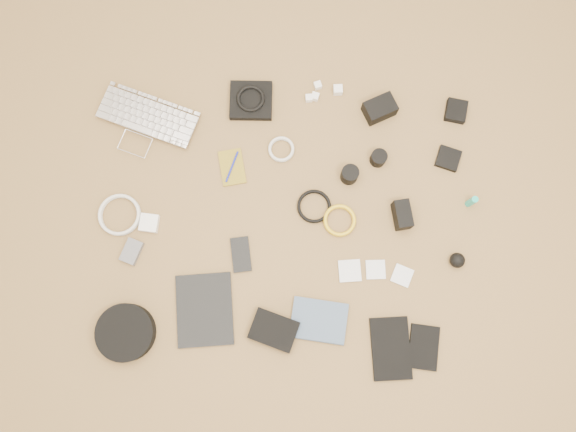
{
  "coord_description": "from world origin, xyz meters",
  "views": [
    {
      "loc": [
        0.01,
        -0.37,
        2.06
      ],
      "look_at": [
        0.01,
        0.01,
        0.02
      ],
      "focal_mm": 35.0,
      "sensor_mm": 36.0,
      "label": 1
    }
  ],
  "objects_px": {
    "paperback": "(316,341)",
    "headphone_case": "(126,333)",
    "tablet": "(205,310)",
    "dslr_camera": "(380,109)",
    "phone": "(241,255)",
    "laptop": "(143,129)"
  },
  "relations": [
    {
      "from": "phone",
      "to": "headphone_case",
      "type": "bearing_deg",
      "value": -152.3
    },
    {
      "from": "dslr_camera",
      "to": "tablet",
      "type": "relative_size",
      "value": 0.44
    },
    {
      "from": "laptop",
      "to": "dslr_camera",
      "type": "xyz_separation_m",
      "value": [
        0.9,
        0.08,
        0.02
      ]
    },
    {
      "from": "phone",
      "to": "headphone_case",
      "type": "xyz_separation_m",
      "value": [
        -0.4,
        -0.28,
        0.02
      ]
    },
    {
      "from": "headphone_case",
      "to": "paperback",
      "type": "height_order",
      "value": "headphone_case"
    },
    {
      "from": "tablet",
      "to": "phone",
      "type": "distance_m",
      "value": 0.24
    },
    {
      "from": "dslr_camera",
      "to": "headphone_case",
      "type": "height_order",
      "value": "dslr_camera"
    },
    {
      "from": "laptop",
      "to": "tablet",
      "type": "distance_m",
      "value": 0.73
    },
    {
      "from": "dslr_camera",
      "to": "tablet",
      "type": "height_order",
      "value": "dslr_camera"
    },
    {
      "from": "dslr_camera",
      "to": "paperback",
      "type": "height_order",
      "value": "dslr_camera"
    },
    {
      "from": "dslr_camera",
      "to": "paperback",
      "type": "distance_m",
      "value": 0.9
    },
    {
      "from": "headphone_case",
      "to": "tablet",
      "type": "bearing_deg",
      "value": 16.51
    },
    {
      "from": "paperback",
      "to": "laptop",
      "type": "bearing_deg",
      "value": 47.93
    },
    {
      "from": "tablet",
      "to": "headphone_case",
      "type": "height_order",
      "value": "headphone_case"
    },
    {
      "from": "phone",
      "to": "paperback",
      "type": "bearing_deg",
      "value": -56.01
    },
    {
      "from": "laptop",
      "to": "paperback",
      "type": "height_order",
      "value": "laptop"
    },
    {
      "from": "dslr_camera",
      "to": "phone",
      "type": "bearing_deg",
      "value": -157.74
    },
    {
      "from": "headphone_case",
      "to": "paperback",
      "type": "distance_m",
      "value": 0.68
    },
    {
      "from": "phone",
      "to": "paperback",
      "type": "distance_m",
      "value": 0.42
    },
    {
      "from": "tablet",
      "to": "paperback",
      "type": "height_order",
      "value": "paperback"
    },
    {
      "from": "paperback",
      "to": "headphone_case",
      "type": "bearing_deg",
      "value": 95.78
    },
    {
      "from": "tablet",
      "to": "phone",
      "type": "bearing_deg",
      "value": 53.28
    }
  ]
}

